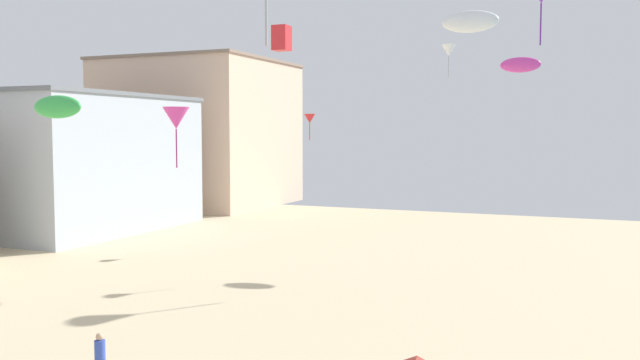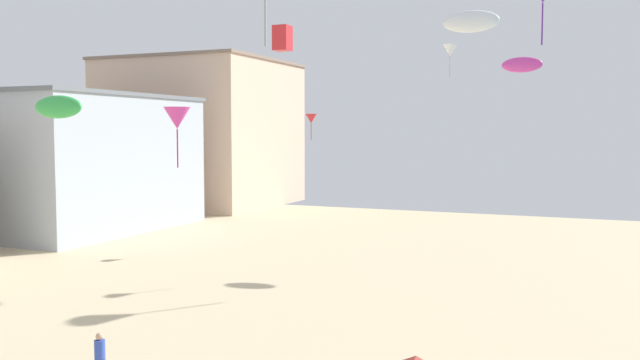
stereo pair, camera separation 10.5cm
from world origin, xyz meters
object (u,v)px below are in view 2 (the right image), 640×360
Objects in this scene: kite_flyer at (100,355)px; kite_red_box at (282,38)px; kite_white_delta at (450,50)px; kite_red_delta at (311,119)px; kite_green_parafoil at (58,107)px; kite_white_parafoil at (471,21)px; kite_magenta_delta at (177,118)px; kite_magenta_parafoil at (522,65)px.

kite_flyer is 17.15m from kite_red_box.
kite_red_box is at bearing -111.79° from kite_white_delta.
kite_red_delta is 0.79× the size of kite_green_parafoil.
kite_white_delta is at bearing 62.61° from kite_green_parafoil.
kite_green_parafoil is at bearing -125.15° from kite_red_box.
kite_white_delta is (5.58, 25.84, 12.20)m from kite_flyer.
kite_green_parafoil is at bearing -150.86° from kite_white_parafoil.
kite_flyer is 29.28m from kite_red_delta.
kite_white_parafoil is 1.01× the size of kite_green_parafoil.
kite_white_delta is (11.01, 13.66, 4.41)m from kite_magenta_delta.
kite_flyer is at bearing -80.19° from kite_red_delta.
kite_red_box reaches higher than kite_red_delta.
kite_white_delta reaches higher than kite_red_box.
kite_magenta_delta is 2.61× the size of kite_red_box.
kite_white_delta reaches higher than kite_red_delta.
kite_green_parafoil is (-0.80, -23.47, 0.04)m from kite_red_delta.
kite_flyer is at bearing -126.43° from kite_white_parafoil.
kite_green_parafoil is (-0.16, -7.91, 0.30)m from kite_magenta_delta.
kite_white_parafoil is at bearing -74.50° from kite_white_delta.
kite_white_parafoil reaches higher than kite_flyer.
kite_magenta_delta is 1.29× the size of kite_white_parafoil.
kite_white_delta reaches higher than kite_green_parafoil.
kite_white_parafoil is at bearing 29.14° from kite_green_parafoil.
kite_magenta_parafoil is (9.61, 28.94, 11.44)m from kite_flyer.
kite_red_box is 0.50× the size of kite_green_parafoil.
kite_magenta_parafoil is (4.03, 3.11, -0.76)m from kite_white_delta.
kite_red_delta is (-14.06, 15.19, -3.72)m from kite_white_parafoil.
kite_flyer is at bearing -102.18° from kite_white_delta.
kite_white_parafoil is 8.96m from kite_red_box.
kite_magenta_delta is 6.89m from kite_red_box.
kite_magenta_delta is at bearing -41.85° from kite_flyer.
kite_white_parafoil is 0.93× the size of kite_magenta_parafoil.
kite_green_parafoil is at bearing -91.95° from kite_red_delta.
kite_white_delta is 5.15m from kite_magenta_parafoil.
kite_white_delta is 24.64m from kite_green_parafoil.
kite_red_box is at bearing 179.32° from kite_white_parafoil.
kite_white_parafoil reaches higher than kite_red_box.
kite_magenta_parafoil reaches higher than kite_magenta_delta.
kite_white_parafoil is (14.70, 0.37, 3.98)m from kite_magenta_delta.
kite_white_parafoil is 2.03× the size of kite_red_box.
kite_flyer is 32.57m from kite_magenta_parafoil.
kite_flyer is 10.72m from kite_green_parafoil.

